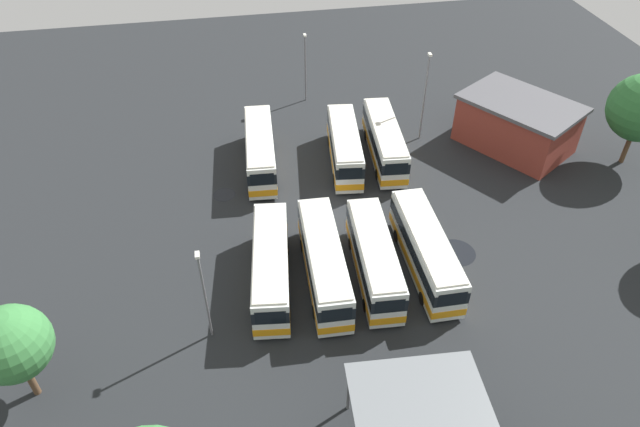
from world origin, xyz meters
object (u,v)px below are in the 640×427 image
Objects in this scene: bus_row0_slot0 at (260,150)px; bus_row0_slot2 at (345,147)px; bus_row0_slot3 at (385,141)px; depot_building at (517,124)px; bus_row1_slot0 at (271,266)px; lamp_post_far_corner at (204,292)px; bus_row1_slot1 at (324,262)px; tree_northeast at (12,344)px; bus_row1_slot3 at (426,250)px; lamp_post_near_entrance at (425,94)px; lamp_post_mid_lot at (305,65)px; bus_row1_slot2 at (374,259)px.

bus_row0_slot0 is 1.05× the size of bus_row0_slot2.
depot_building reaches higher than bus_row0_slot3.
bus_row1_slot0 is 6.45m from lamp_post_far_corner.
tree_northeast reaches higher than bus_row1_slot1.
depot_building is at bearing 119.19° from bus_row1_slot0.
bus_row0_slot3 is at bearing 149.72° from bus_row1_slot1.
lamp_post_far_corner reaches higher than bus_row1_slot1.
bus_row1_slot3 is 18.82m from lamp_post_near_entrance.
lamp_post_near_entrance is (-2.72, 4.52, 3.04)m from bus_row0_slot3.
bus_row0_slot3 is at bearing 139.33° from bus_row1_slot0.
lamp_post_mid_lot reaches higher than depot_building.
bus_row0_slot0 is 24.84m from depot_building.
bus_row1_slot1 is 3.71m from bus_row1_slot2.
depot_building reaches higher than bus_row1_slot3.
depot_building is (-14.78, 14.10, 0.57)m from bus_row1_slot3.
bus_row1_slot0 is 3.85m from bus_row1_slot1.
bus_row0_slot3 is 1.02× the size of bus_row1_slot0.
lamp_post_near_entrance is 40.21m from tree_northeast.
bus_row0_slot2 is 16.68m from bus_row1_slot0.
bus_row1_slot1 is 1.58× the size of tree_northeast.
lamp_post_mid_lot reaches higher than bus_row0_slot0.
bus_row1_slot1 is at bearing 85.61° from bus_row1_slot0.
bus_row1_slot2 is 23.47m from depot_building.
bus_row0_slot2 is 22.58m from lamp_post_far_corner.
lamp_post_near_entrance is (-17.57, 13.19, 3.04)m from bus_row1_slot1.
lamp_post_near_entrance reaches higher than tree_northeast.
lamp_post_near_entrance is at bearing 97.29° from bus_row0_slot0.
bus_row1_slot3 is at bearing -17.21° from lamp_post_near_entrance.
bus_row1_slot3 is at bearing 101.97° from lamp_post_far_corner.
lamp_post_far_corner reaches higher than bus_row0_slot2.
lamp_post_far_corner is at bearing -20.61° from lamp_post_mid_lot.
depot_building is 46.09m from tree_northeast.
lamp_post_near_entrance is at bearing 152.03° from bus_row1_slot2.
lamp_post_far_corner is at bearing -58.95° from depot_building.
bus_row1_slot1 is at bearing -6.71° from lamp_post_mid_lot.
depot_building reaches higher than bus_row1_slot0.
bus_row1_slot1 is at bearing -94.95° from bus_row1_slot2.
depot_building is at bearing 88.97° from bus_row0_slot3.
lamp_post_mid_lot reaches higher than bus_row1_slot2.
lamp_post_mid_lot is (-31.01, 11.66, -0.02)m from lamp_post_far_corner.
bus_row1_slot2 is (15.82, 6.72, -0.00)m from bus_row0_slot0.
bus_row0_slot3 is 1.46× the size of lamp_post_far_corner.
bus_row1_slot3 is at bearing -3.71° from bus_row0_slot3.
tree_northeast is at bearing -53.89° from lamp_post_near_entrance.
bus_row0_slot2 and bus_row1_slot1 have the same top height.
depot_building is at bearing 87.97° from bus_row0_slot0.
bus_row0_slot2 is 14.95m from bus_row1_slot2.
bus_row1_slot2 is at bearing -18.17° from bus_row0_slot3.
bus_row0_slot0 is 0.87× the size of depot_building.
depot_building is (0.88, 24.82, 0.57)m from bus_row0_slot0.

